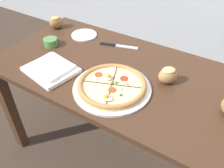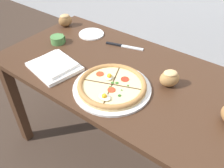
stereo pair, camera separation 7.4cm
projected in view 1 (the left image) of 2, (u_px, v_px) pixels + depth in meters
ground_plane at (116, 151)px, 1.73m from camera, size 12.00×12.00×0.00m
dining_table at (118, 85)px, 1.33m from camera, size 1.37×0.72×0.73m
pizza at (112, 86)px, 1.13m from camera, size 0.38×0.38×0.05m
ramekin_bowl at (51, 42)px, 1.44m from camera, size 0.09×0.09×0.05m
napkin_folded at (51, 69)px, 1.24m from camera, size 0.29×0.26×0.04m
bread_piece_mid at (56, 22)px, 1.61m from camera, size 0.10×0.11×0.09m
bread_piece_far at (168, 75)px, 1.15m from camera, size 0.12×0.12×0.09m
knife_main at (118, 46)px, 1.45m from camera, size 0.23×0.08×0.01m
side_saucer at (84, 35)px, 1.55m from camera, size 0.16×0.16×0.01m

